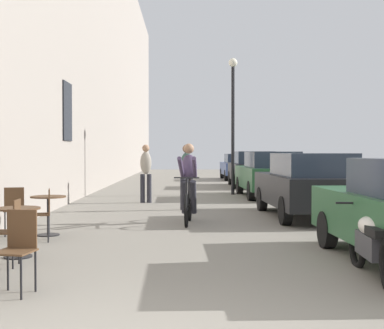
% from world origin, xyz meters
% --- Properties ---
extents(building_facade_left, '(0.54, 68.00, 12.75)m').
position_xyz_m(building_facade_left, '(-3.45, 14.00, 6.38)').
color(building_facade_left, gray).
rests_on(building_facade_left, ground_plane).
extents(cafe_chair_near_toward_street, '(0.44, 0.44, 0.89)m').
position_xyz_m(cafe_chair_near_toward_street, '(-1.58, 2.10, 0.52)').
color(cafe_chair_near_toward_street, black).
rests_on(cafe_chair_near_toward_street, ground_plane).
extents(cafe_table_mid, '(0.64, 0.64, 0.72)m').
position_xyz_m(cafe_table_mid, '(-2.19, 4.07, 0.52)').
color(cafe_table_mid, black).
rests_on(cafe_table_mid, ground_plane).
extents(cafe_chair_mid_toward_street, '(0.40, 0.40, 0.89)m').
position_xyz_m(cafe_chair_mid_toward_street, '(-2.11, 3.45, 0.52)').
color(cafe_chair_mid_toward_street, black).
rests_on(cafe_chair_mid_toward_street, ground_plane).
extents(cafe_table_far, '(0.64, 0.64, 0.72)m').
position_xyz_m(cafe_table_far, '(-2.27, 6.11, 0.52)').
color(cafe_table_far, black).
rests_on(cafe_table_far, ground_plane).
extents(cafe_chair_far_toward_street, '(0.46, 0.46, 0.89)m').
position_xyz_m(cafe_chair_far_toward_street, '(-2.20, 5.47, 0.52)').
color(cafe_chair_far_toward_street, black).
rests_on(cafe_chair_far_toward_street, ground_plane).
extents(cafe_chair_far_toward_wall, '(0.45, 0.45, 0.89)m').
position_xyz_m(cafe_chair_far_toward_wall, '(-2.86, 6.04, 0.52)').
color(cafe_chair_far_toward_wall, black).
rests_on(cafe_chair_far_toward_wall, ground_plane).
extents(cyclist_on_bicycle, '(0.52, 1.76, 1.74)m').
position_xyz_m(cyclist_on_bicycle, '(0.31, 7.82, 0.81)').
color(cyclist_on_bicycle, black).
rests_on(cyclist_on_bicycle, ground_plane).
extents(pedestrian_near, '(0.37, 0.28, 1.73)m').
position_xyz_m(pedestrian_near, '(0.28, 10.42, 0.97)').
color(pedestrian_near, '#26262D').
rests_on(pedestrian_near, ground_plane).
extents(pedestrian_mid, '(0.36, 0.27, 1.75)m').
position_xyz_m(pedestrian_mid, '(-0.94, 12.45, 0.99)').
color(pedestrian_mid, '#26262D').
rests_on(pedestrian_mid, ground_plane).
extents(street_lamp, '(0.32, 0.32, 4.90)m').
position_xyz_m(street_lamp, '(1.97, 15.55, 3.11)').
color(street_lamp, black).
rests_on(street_lamp, ground_plane).
extents(parked_car_second, '(1.88, 4.26, 1.50)m').
position_xyz_m(parked_car_second, '(3.08, 8.71, 0.78)').
color(parked_car_second, black).
rests_on(parked_car_second, ground_plane).
extents(parked_car_third, '(1.91, 4.37, 1.54)m').
position_xyz_m(parked_car_third, '(3.10, 14.36, 0.80)').
color(parked_car_third, '#23512D').
rests_on(parked_car_third, ground_plane).
extents(parked_car_fourth, '(1.88, 4.40, 1.56)m').
position_xyz_m(parked_car_fourth, '(3.22, 19.87, 0.81)').
color(parked_car_fourth, black).
rests_on(parked_car_fourth, ground_plane).
extents(parked_car_fifth, '(1.76, 4.08, 1.44)m').
position_xyz_m(parked_car_fifth, '(3.22, 26.06, 0.75)').
color(parked_car_fifth, '#384C84').
rests_on(parked_car_fifth, ground_plane).
extents(parked_motorcycle, '(0.62, 2.15, 0.92)m').
position_xyz_m(parked_motorcycle, '(2.48, 2.69, 0.40)').
color(parked_motorcycle, black).
rests_on(parked_motorcycle, ground_plane).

